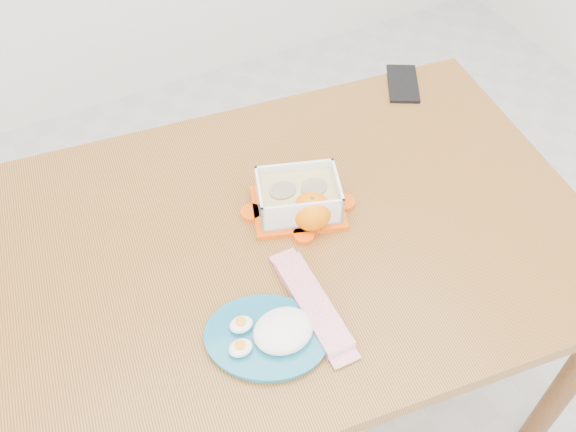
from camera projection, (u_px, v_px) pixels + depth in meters
name	position (u px, v px, depth m)	size (l,w,h in m)	color
ground	(355.00, 417.00, 1.90)	(3.50, 3.50, 0.00)	#B7B7B2
dining_table	(288.00, 258.00, 1.45)	(1.41, 1.02, 0.75)	olive
food_container	(298.00, 197.00, 1.40)	(0.24, 0.21, 0.09)	#F65107
orange_fruit	(312.00, 212.00, 1.37)	(0.09, 0.09, 0.09)	orange
rice_plate	(272.00, 334.00, 1.20)	(0.32, 0.32, 0.06)	#186884
candy_bar	(313.00, 303.00, 1.26)	(0.24, 0.06, 0.02)	red
smartphone	(403.00, 84.00, 1.72)	(0.08, 0.16, 0.01)	black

